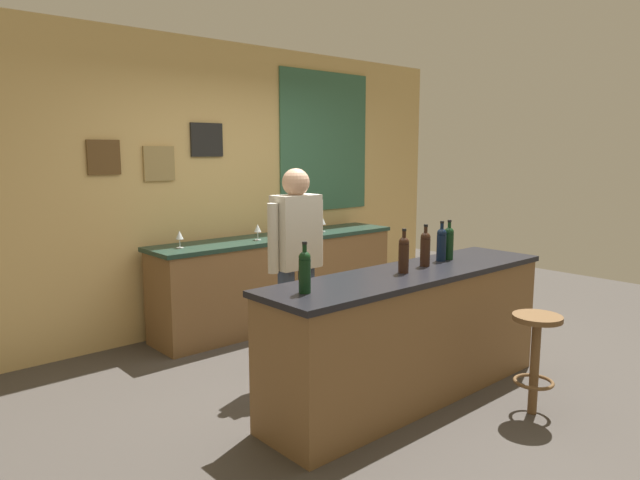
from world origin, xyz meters
TOP-DOWN VIEW (x-y plane):
  - ground_plane at (0.00, 0.00)m, footprint 10.00×10.00m
  - back_wall at (0.04, 2.03)m, footprint 6.00×0.09m
  - bar_counter at (0.00, -0.40)m, footprint 2.42×0.60m
  - side_counter at (0.40, 1.65)m, footprint 2.72×0.56m
  - bartender at (-0.35, 0.45)m, footprint 0.52×0.21m
  - bar_stool at (0.41, -1.13)m, footprint 0.32×0.32m
  - wine_bottle_a at (-0.96, -0.39)m, footprint 0.07×0.07m
  - wine_bottle_b at (-0.10, -0.40)m, footprint 0.07×0.07m
  - wine_bottle_c at (0.20, -0.35)m, footprint 0.07×0.07m
  - wine_bottle_d at (0.45, -0.31)m, footprint 0.07×0.07m
  - wine_bottle_e at (0.55, -0.31)m, footprint 0.07×0.07m
  - wine_glass_a at (-0.70, 1.65)m, footprint 0.07×0.07m
  - wine_glass_b at (0.08, 1.56)m, footprint 0.07×0.07m
  - wine_glass_c at (0.93, 1.58)m, footprint 0.07×0.07m

SIDE VIEW (x-z plane):
  - ground_plane at x=0.00m, z-range 0.00..0.00m
  - side_counter at x=0.40m, z-range 0.00..0.90m
  - bar_stool at x=0.41m, z-range 0.12..0.80m
  - bar_counter at x=0.00m, z-range 0.00..0.92m
  - bartender at x=-0.35m, z-range 0.13..1.75m
  - wine_glass_a at x=-0.70m, z-range 0.93..1.09m
  - wine_glass_b at x=0.08m, z-range 0.93..1.09m
  - wine_glass_c at x=0.93m, z-range 0.93..1.09m
  - wine_bottle_a at x=-0.96m, z-range 0.90..1.21m
  - wine_bottle_b at x=-0.10m, z-range 0.90..1.21m
  - wine_bottle_c at x=0.20m, z-range 0.90..1.21m
  - wine_bottle_d at x=0.45m, z-range 0.90..1.21m
  - wine_bottle_e at x=0.55m, z-range 0.90..1.21m
  - back_wall at x=0.04m, z-range 0.02..2.82m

